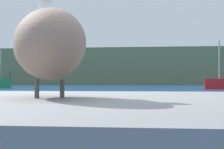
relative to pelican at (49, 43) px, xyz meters
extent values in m
cube|color=#6B7A51|center=(-0.30, 77.25, 2.43)|extent=(140.00, 16.48, 7.10)
ellipsoid|color=gray|center=(0.01, -0.01, -0.01)|extent=(0.80, 1.10, 0.46)
cylinder|color=white|center=(-0.12, 0.31, 0.21)|extent=(0.09, 0.09, 0.30)
cone|color=gold|center=(-0.22, 0.57, 0.38)|extent=(0.20, 0.39, 0.09)
cylinder|color=#4C4742|center=(-0.05, -0.09, -0.30)|extent=(0.03, 0.03, 0.12)
cylinder|color=#4C4742|center=(0.10, -0.03, -0.30)|extent=(0.03, 0.03, 0.12)
cylinder|color=#B2B2B2|center=(-17.03, 38.39, 1.54)|extent=(0.12, 0.12, 3.15)
cylinder|color=#3F382D|center=(-16.09, 38.81, 0.31)|extent=(0.10, 0.10, 0.70)
cylinder|color=#B2B2B2|center=(6.50, 36.18, 1.80)|extent=(0.12, 0.12, 3.83)
camera|label=1|loc=(0.73, -2.45, -0.24)|focal=61.31mm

